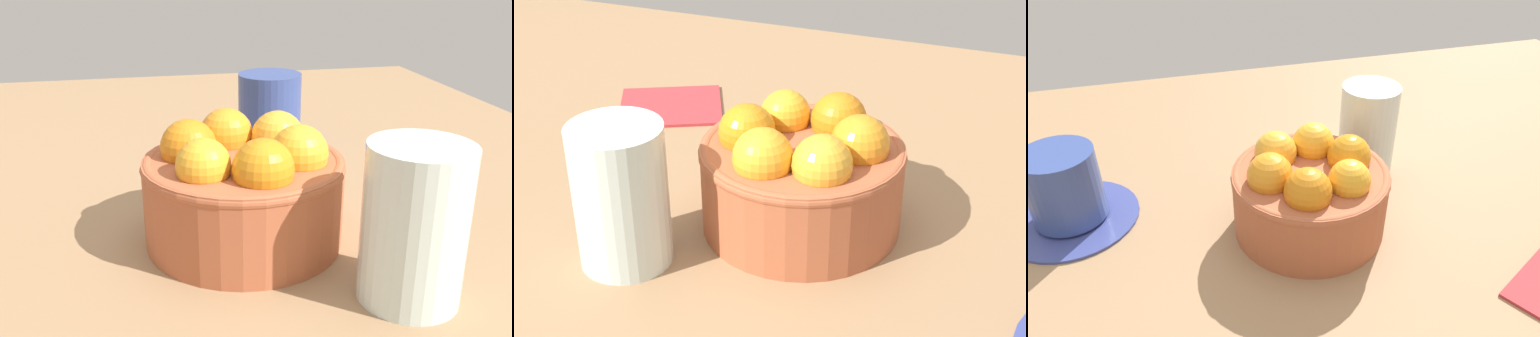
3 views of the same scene
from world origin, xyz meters
The scene contains 4 objects.
ground_plane centered at (0.00, 0.00, -2.13)cm, with size 128.80×87.61×4.25cm, color #997551.
terracotta_bowl centered at (0.02, -0.02, 4.49)cm, with size 15.33×15.33×9.53cm.
coffee_cup centered at (23.39, -7.64, 3.51)cm, with size 13.36×13.36×8.13cm.
water_glass centered at (-10.06, -8.91, 5.24)cm, with size 6.62×6.62×10.48cm, color silver.
Camera 1 is at (-39.16, 7.46, 21.16)cm, focal length 39.92 mm.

